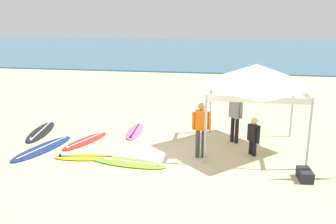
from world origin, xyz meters
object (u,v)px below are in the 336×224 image
object	(u,v)px
person_orange	(201,126)
person_black	(254,135)
surfboard_navy	(43,148)
surfboard_red	(85,141)
surfboard_yellow	(85,157)
surfboard_black	(41,132)
gear_bag_near_tent	(305,175)
canopy_tent	(256,76)
surfboard_pink	(135,131)
surfboard_lime	(128,162)
person_grey	(235,114)

from	to	relation	value
person_orange	person_black	world-z (taller)	person_orange
surfboard_navy	surfboard_red	size ratio (longest dim) A/B	1.23
surfboard_yellow	person_orange	bearing A→B (deg)	11.00
surfboard_red	person_black	distance (m)	5.61
surfboard_black	gear_bag_near_tent	world-z (taller)	gear_bag_near_tent
canopy_tent	surfboard_navy	world-z (taller)	canopy_tent
surfboard_navy	surfboard_pink	size ratio (longest dim) A/B	1.36
gear_bag_near_tent	surfboard_black	bearing A→B (deg)	164.33
surfboard_lime	person_grey	world-z (taller)	person_grey
surfboard_lime	surfboard_yellow	world-z (taller)	same
surfboard_pink	surfboard_lime	bearing A→B (deg)	-79.24
canopy_tent	surfboard_black	bearing A→B (deg)	177.21
canopy_tent	person_orange	xyz separation A→B (m)	(-1.58, -1.01, -1.40)
surfboard_navy	gear_bag_near_tent	xyz separation A→B (m)	(7.92, -0.93, 0.10)
surfboard_navy	person_black	world-z (taller)	person_black
surfboard_navy	surfboard_yellow	xyz separation A→B (m)	(1.65, -0.50, 0.00)
person_grey	gear_bag_near_tent	bearing A→B (deg)	-55.30
canopy_tent	person_black	bearing A→B (deg)	-90.09
surfboard_navy	gear_bag_near_tent	size ratio (longest dim) A/B	4.43
surfboard_black	person_orange	distance (m)	6.22
surfboard_yellow	canopy_tent	bearing A→B (deg)	18.49
surfboard_lime	person_grey	size ratio (longest dim) A/B	1.41
surfboard_black	person_orange	size ratio (longest dim) A/B	1.47
surfboard_pink	surfboard_black	xyz separation A→B (m)	(-3.41, -0.62, -0.00)
gear_bag_near_tent	person_black	bearing A→B (deg)	129.07
person_grey	surfboard_black	bearing A→B (deg)	-178.92
canopy_tent	surfboard_yellow	world-z (taller)	canopy_tent
surfboard_lime	person_grey	bearing A→B (deg)	37.45
surfboard_black	surfboard_navy	bearing A→B (deg)	-59.62
person_black	gear_bag_near_tent	bearing A→B (deg)	-50.93
surfboard_pink	gear_bag_near_tent	size ratio (longest dim) A/B	3.26
surfboard_black	person_black	bearing A→B (deg)	-6.97
canopy_tent	person_orange	bearing A→B (deg)	-147.41
person_black	surfboard_red	bearing A→B (deg)	177.30
surfboard_black	person_grey	world-z (taller)	person_grey
canopy_tent	surfboard_yellow	bearing A→B (deg)	-161.51
surfboard_pink	person_grey	distance (m)	3.76
canopy_tent	surfboard_black	distance (m)	7.93
surfboard_pink	person_grey	xyz separation A→B (m)	(3.61, -0.48, 0.95)
surfboard_black	surfboard_yellow	xyz separation A→B (m)	(2.55, -2.05, 0.00)
surfboard_yellow	person_black	distance (m)	5.17
canopy_tent	gear_bag_near_tent	distance (m)	3.33
surfboard_navy	person_orange	world-z (taller)	person_orange
canopy_tent	person_orange	distance (m)	2.34
canopy_tent	gear_bag_near_tent	world-z (taller)	canopy_tent
gear_bag_near_tent	person_orange	bearing A→B (deg)	158.86
canopy_tent	person_grey	size ratio (longest dim) A/B	1.73
surfboard_red	canopy_tent	bearing A→B (deg)	3.01
canopy_tent	surfboard_red	distance (m)	6.05
surfboard_pink	gear_bag_near_tent	xyz separation A→B (m)	(5.41, -3.09, 0.10)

